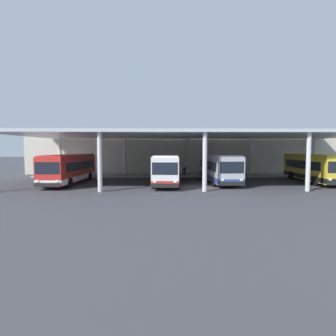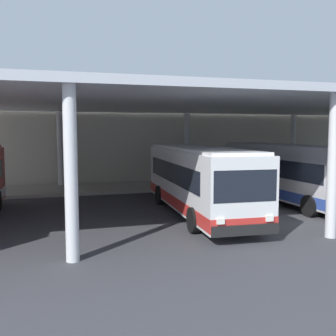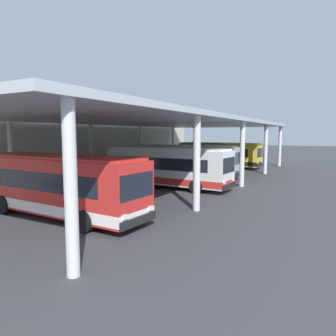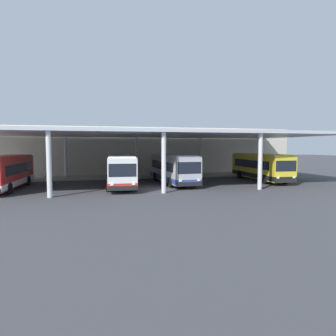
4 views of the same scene
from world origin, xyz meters
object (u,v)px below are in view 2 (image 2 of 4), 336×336
Objects in this scene: bus_middle_bay at (289,173)px; bench_waiting at (229,175)px; bus_second_bay at (198,179)px; trash_bin at (187,177)px.

bus_middle_bay reaches higher than bench_waiting.
bus_second_bay is at bearing -123.00° from bench_waiting.
bus_middle_bay is 7.95m from bench_waiting.
trash_bin is (2.59, 8.99, -0.98)m from bus_second_bay.
bench_waiting is (0.15, 7.88, -0.99)m from bus_middle_bay.
bus_middle_bay is 10.83× the size of trash_bin.
bench_waiting is 1.84× the size of trash_bin.
bus_second_bay is 9.40m from trash_bin.
trash_bin is at bearing 73.92° from bus_second_bay.
bus_second_bay and bus_middle_bay have the same top height.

